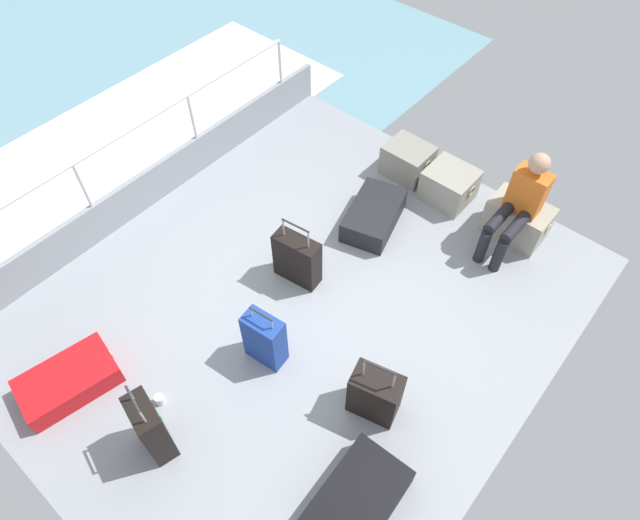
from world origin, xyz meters
TOP-DOWN VIEW (x-y plane):
  - ground_plane at (0.00, 0.00)m, footprint 4.40×5.20m
  - gunwale_port at (-2.17, 0.00)m, footprint 0.06×5.20m
  - railing_port at (-2.17, 0.00)m, footprint 0.04×4.20m
  - sea_wake at (-3.60, 0.00)m, footprint 12.00×12.00m
  - cargo_crate_0 at (-0.30, 2.18)m, footprint 0.54×0.43m
  - cargo_crate_1 at (0.28, 2.15)m, footprint 0.55×0.47m
  - cargo_crate_2 at (1.10, 2.15)m, footprint 0.66×0.39m
  - passenger_seated at (1.10, 1.96)m, footprint 0.34×0.66m
  - suitcase_0 at (-0.11, 1.29)m, footprint 0.67×0.89m
  - suitcase_1 at (0.13, -0.61)m, footprint 0.37×0.23m
  - suitcase_2 at (1.53, -1.08)m, footprint 0.54×0.83m
  - suitcase_3 at (0.03, -1.75)m, footprint 0.38×0.26m
  - suitcase_4 at (-0.94, -1.93)m, footprint 0.62×0.87m
  - suitcase_5 at (-0.25, 0.23)m, footprint 0.48×0.25m
  - suitcase_6 at (1.15, -0.38)m, footprint 0.46×0.35m
  - paper_cup at (-0.25, -1.52)m, footprint 0.08×0.08m

SIDE VIEW (x-z plane):
  - sea_wake at x=-3.60m, z-range -0.35..-0.33m
  - ground_plane at x=0.00m, z-range -0.06..0.00m
  - paper_cup at x=-0.25m, z-range 0.00..0.10m
  - suitcase_4 at x=-0.94m, z-range 0.00..0.21m
  - suitcase_2 at x=1.53m, z-range 0.00..0.24m
  - suitcase_0 at x=-0.11m, z-range 0.00..0.26m
  - cargo_crate_0 at x=-0.30m, z-range 0.00..0.38m
  - cargo_crate_1 at x=0.28m, z-range 0.00..0.38m
  - cargo_crate_2 at x=1.10m, z-range 0.00..0.41m
  - gunwale_port at x=-2.17m, z-range 0.00..0.45m
  - suitcase_6 at x=1.15m, z-range -0.11..0.63m
  - suitcase_5 at x=-0.25m, z-range -0.11..0.66m
  - suitcase_1 at x=0.13m, z-range -0.06..0.64m
  - suitcase_3 at x=0.03m, z-range -0.10..0.78m
  - passenger_seated at x=1.10m, z-range 0.03..1.15m
  - railing_port at x=-2.17m, z-range 0.27..1.29m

